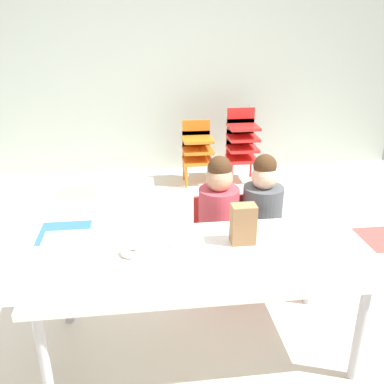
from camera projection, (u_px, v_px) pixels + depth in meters
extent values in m
cube|color=silver|center=(179.00, 287.00, 2.95)|extent=(5.76, 5.01, 0.02)
cube|color=#336BB2|center=(64.00, 232.00, 3.67)|extent=(0.43, 0.43, 0.00)
cube|color=silver|center=(120.00, 191.00, 4.54)|extent=(0.43, 0.43, 0.00)
cube|color=gray|center=(77.00, 193.00, 4.49)|extent=(0.43, 0.43, 0.00)
cube|color=silver|center=(242.00, 281.00, 3.00)|extent=(0.43, 0.43, 0.00)
cube|color=#B2C1B7|center=(156.00, 56.00, 4.74)|extent=(5.76, 0.10, 2.62)
cube|color=white|center=(200.00, 259.00, 2.18)|extent=(1.66, 0.74, 0.04)
cylinder|color=#B2B2B7|center=(45.00, 362.00, 1.92)|extent=(0.05, 0.05, 0.55)
cylinder|color=#B2B2B7|center=(359.00, 334.00, 2.10)|extent=(0.05, 0.05, 0.55)
cylinder|color=#B2B2B7|center=(65.00, 283.00, 2.49)|extent=(0.05, 0.05, 0.55)
cylinder|color=#B2B2B7|center=(311.00, 266.00, 2.67)|extent=(0.05, 0.05, 0.55)
cube|color=red|center=(218.00, 246.00, 2.85)|extent=(0.32, 0.30, 0.03)
cube|color=red|center=(214.00, 216.00, 2.93)|extent=(0.29, 0.02, 0.30)
cylinder|color=#BF3F4C|center=(219.00, 216.00, 2.77)|extent=(0.29, 0.29, 0.38)
sphere|color=tan|center=(219.00, 179.00, 2.67)|extent=(0.17, 0.17, 0.17)
sphere|color=#472D19|center=(219.00, 168.00, 2.65)|extent=(0.15, 0.15, 0.15)
cylinder|color=red|center=(200.00, 277.00, 2.77)|extent=(0.02, 0.02, 0.28)
cylinder|color=red|center=(242.00, 274.00, 2.81)|extent=(0.02, 0.02, 0.28)
cylinder|color=red|center=(194.00, 257.00, 3.01)|extent=(0.02, 0.02, 0.28)
cylinder|color=red|center=(233.00, 254.00, 3.04)|extent=(0.02, 0.02, 0.28)
cube|color=red|center=(260.00, 243.00, 2.89)|extent=(0.32, 0.30, 0.03)
cube|color=red|center=(255.00, 214.00, 2.97)|extent=(0.29, 0.02, 0.30)
cylinder|color=#4C5156|center=(262.00, 214.00, 2.80)|extent=(0.33, 0.33, 0.38)
sphere|color=beige|center=(265.00, 177.00, 2.70)|extent=(0.17, 0.17, 0.17)
sphere|color=#472D19|center=(265.00, 166.00, 2.69)|extent=(0.15, 0.15, 0.15)
cylinder|color=red|center=(243.00, 274.00, 2.81)|extent=(0.02, 0.02, 0.28)
cylinder|color=red|center=(284.00, 271.00, 2.84)|extent=(0.02, 0.02, 0.28)
cylinder|color=red|center=(235.00, 254.00, 3.05)|extent=(0.02, 0.02, 0.28)
cylinder|color=red|center=(273.00, 251.00, 3.08)|extent=(0.02, 0.02, 0.28)
cube|color=orange|center=(198.00, 161.00, 4.66)|extent=(0.32, 0.30, 0.03)
cube|color=orange|center=(196.00, 149.00, 4.75)|extent=(0.30, 0.02, 0.18)
cube|color=orange|center=(198.00, 150.00, 4.61)|extent=(0.32, 0.30, 0.03)
cube|color=orange|center=(196.00, 139.00, 4.70)|extent=(0.30, 0.02, 0.18)
cube|color=orange|center=(198.00, 139.00, 4.56)|extent=(0.32, 0.30, 0.03)
cube|color=orange|center=(196.00, 128.00, 4.66)|extent=(0.30, 0.02, 0.18)
cylinder|color=orange|center=(186.00, 177.00, 4.57)|extent=(0.02, 0.02, 0.26)
cylinder|color=orange|center=(212.00, 175.00, 4.60)|extent=(0.02, 0.02, 0.26)
cylinder|color=orange|center=(184.00, 169.00, 4.81)|extent=(0.02, 0.02, 0.26)
cylinder|color=orange|center=(208.00, 168.00, 4.84)|extent=(0.02, 0.02, 0.26)
cube|color=red|center=(242.00, 159.00, 4.71)|extent=(0.32, 0.30, 0.03)
cube|color=red|center=(239.00, 148.00, 4.81)|extent=(0.30, 0.02, 0.18)
cube|color=red|center=(242.00, 149.00, 4.67)|extent=(0.32, 0.30, 0.03)
cube|color=red|center=(240.00, 137.00, 4.76)|extent=(0.30, 0.02, 0.18)
cube|color=red|center=(243.00, 138.00, 4.62)|extent=(0.32, 0.30, 0.03)
cube|color=red|center=(240.00, 127.00, 4.72)|extent=(0.30, 0.02, 0.18)
cube|color=red|center=(243.00, 127.00, 4.58)|extent=(0.32, 0.30, 0.03)
cube|color=red|center=(241.00, 116.00, 4.67)|extent=(0.30, 0.02, 0.18)
cylinder|color=red|center=(232.00, 175.00, 4.63)|extent=(0.02, 0.02, 0.26)
cylinder|color=red|center=(257.00, 173.00, 4.66)|extent=(0.02, 0.02, 0.26)
cylinder|color=red|center=(227.00, 167.00, 4.87)|extent=(0.02, 0.02, 0.26)
cylinder|color=red|center=(251.00, 166.00, 4.90)|extent=(0.02, 0.02, 0.26)
cube|color=#9E754C|center=(243.00, 224.00, 2.26)|extent=(0.13, 0.09, 0.22)
cylinder|color=white|center=(132.00, 255.00, 2.18)|extent=(0.18, 0.18, 0.01)
cylinder|color=white|center=(185.00, 242.00, 2.30)|extent=(0.18, 0.18, 0.01)
torus|color=white|center=(131.00, 251.00, 2.17)|extent=(0.12, 0.12, 0.03)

